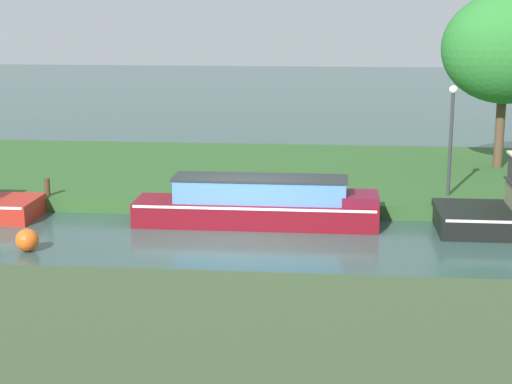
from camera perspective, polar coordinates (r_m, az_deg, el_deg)
ground_plane at (r=21.02m, az=-0.94°, el=-3.10°), size 120.00×120.00×0.00m
riverbank_far at (r=27.75m, az=0.67°, el=1.24°), size 72.00×10.00×0.40m
maroon_barge at (r=22.00m, az=0.30°, el=-0.85°), size 6.49×1.49×1.32m
willow_tree_left at (r=28.30m, az=16.99°, el=9.48°), size 4.24×3.32×5.82m
lamp_post at (r=24.07m, az=13.36°, el=4.36°), size 0.24×0.24×3.17m
mooring_post_near at (r=24.42m, az=-14.26°, el=0.34°), size 0.17×0.17×0.51m
channel_buoy at (r=20.46m, az=-15.55°, el=-3.22°), size 0.56×0.56×0.56m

